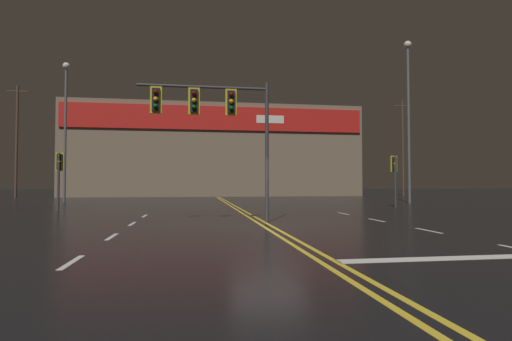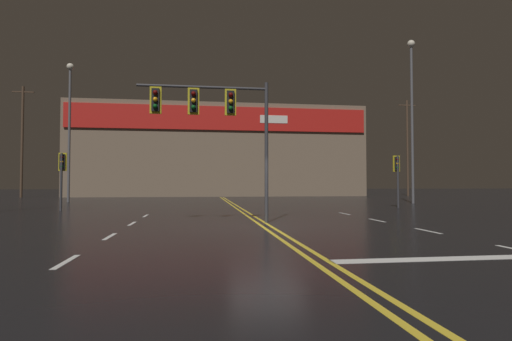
{
  "view_description": "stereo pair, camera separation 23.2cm",
  "coord_description": "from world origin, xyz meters",
  "px_view_note": "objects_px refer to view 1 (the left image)",
  "views": [
    {
      "loc": [
        -2.46,
        -13.27,
        1.46
      ],
      "look_at": [
        0.0,
        2.83,
        2.0
      ],
      "focal_mm": 28.0,
      "sensor_mm": 36.0,
      "label": 1
    },
    {
      "loc": [
        -2.23,
        -13.31,
        1.46
      ],
      "look_at": [
        0.0,
        2.83,
        2.0
      ],
      "focal_mm": 28.0,
      "sensor_mm": 36.0,
      "label": 2
    }
  ],
  "objects_px": {
    "streetlight_far_right": "(66,115)",
    "traffic_signal_corner_northeast": "(394,169)",
    "streetlight_median_approach": "(408,103)",
    "traffic_signal_median": "(211,111)",
    "traffic_signal_corner_northwest": "(59,168)"
  },
  "relations": [
    {
      "from": "traffic_signal_median",
      "to": "traffic_signal_corner_northeast",
      "type": "distance_m",
      "value": 14.28
    },
    {
      "from": "streetlight_far_right",
      "to": "streetlight_median_approach",
      "type": "bearing_deg",
      "value": -12.85
    },
    {
      "from": "traffic_signal_corner_northeast",
      "to": "streetlight_median_approach",
      "type": "xyz_separation_m",
      "value": [
        3.75,
        4.83,
        5.23
      ]
    },
    {
      "from": "traffic_signal_median",
      "to": "streetlight_median_approach",
      "type": "bearing_deg",
      "value": 40.36
    },
    {
      "from": "streetlight_far_right",
      "to": "traffic_signal_corner_northeast",
      "type": "bearing_deg",
      "value": -25.7
    },
    {
      "from": "traffic_signal_median",
      "to": "traffic_signal_corner_northwest",
      "type": "height_order",
      "value": "traffic_signal_median"
    },
    {
      "from": "streetlight_median_approach",
      "to": "streetlight_far_right",
      "type": "bearing_deg",
      "value": 167.15
    },
    {
      "from": "traffic_signal_corner_northwest",
      "to": "traffic_signal_corner_northeast",
      "type": "xyz_separation_m",
      "value": [
        19.42,
        0.08,
        0.03
      ]
    },
    {
      "from": "traffic_signal_median",
      "to": "traffic_signal_corner_northwest",
      "type": "xyz_separation_m",
      "value": [
        -7.85,
        8.1,
        -1.85
      ]
    },
    {
      "from": "traffic_signal_median",
      "to": "traffic_signal_corner_northwest",
      "type": "distance_m",
      "value": 11.43
    },
    {
      "from": "streetlight_median_approach",
      "to": "streetlight_far_right",
      "type": "relative_size",
      "value": 1.09
    },
    {
      "from": "traffic_signal_corner_northwest",
      "to": "traffic_signal_median",
      "type": "bearing_deg",
      "value": -45.88
    },
    {
      "from": "traffic_signal_corner_northeast",
      "to": "streetlight_far_right",
      "type": "bearing_deg",
      "value": 154.3
    },
    {
      "from": "traffic_signal_median",
      "to": "traffic_signal_corner_northwest",
      "type": "bearing_deg",
      "value": 134.12
    },
    {
      "from": "traffic_signal_corner_northeast",
      "to": "streetlight_far_right",
      "type": "height_order",
      "value": "streetlight_far_right"
    }
  ]
}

